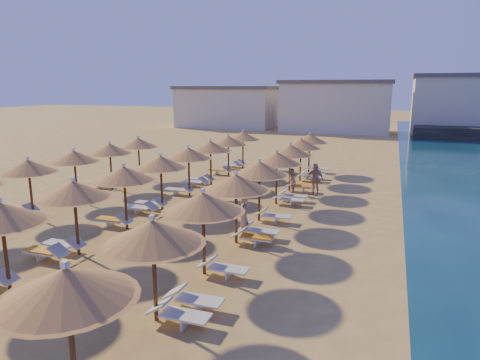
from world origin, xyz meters
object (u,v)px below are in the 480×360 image
at_px(parasol_row_west, 144,168).
at_px(parasol_row_east, 249,176).
at_px(beachgoer_a, 244,216).
at_px(beachgoer_b, 291,181).
at_px(beachgoer_c, 315,179).

bearing_deg(parasol_row_west, parasol_row_east, 0.00).
xyz_separation_m(parasol_row_east, beachgoer_a, (0.06, -0.86, -1.59)).
height_order(parasol_row_west, beachgoer_b, parasol_row_west).
bearing_deg(parasol_row_east, beachgoer_b, 87.94).
height_order(parasol_row_east, parasol_row_west, same).
distance_m(beachgoer_a, beachgoer_b, 8.14).
relative_size(beachgoer_a, beachgoer_c, 0.97).
relative_size(parasol_row_east, parasol_row_west, 1.00).
bearing_deg(beachgoer_a, parasol_row_west, -99.04).
bearing_deg(beachgoer_b, parasol_row_east, -10.60).
relative_size(parasol_row_east, beachgoer_c, 16.75).
height_order(beachgoer_a, beachgoer_c, beachgoer_c).
distance_m(parasol_row_west, beachgoer_c, 10.45).
bearing_deg(beachgoer_a, parasol_row_east, -175.78).
bearing_deg(beachgoer_b, beachgoer_a, -9.95).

